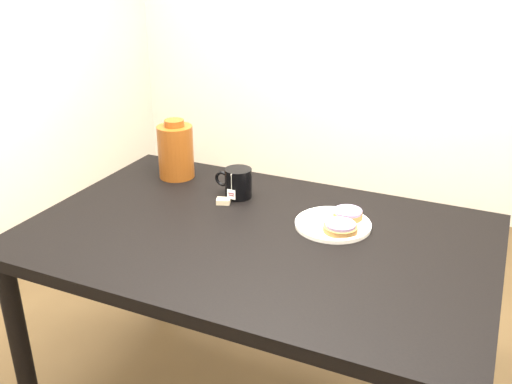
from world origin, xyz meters
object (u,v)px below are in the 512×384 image
mug (238,183)px  teabag_pouch (223,201)px  table (256,256)px  bagel_package (176,151)px  bagel_back (348,214)px  bagel_front (340,227)px  plate (333,224)px

mug → teabag_pouch: mug is taller
table → bagel_package: size_ratio=6.35×
bagel_back → bagel_package: 0.70m
table → bagel_package: bearing=147.8°
teabag_pouch → bagel_package: 0.32m
teabag_pouch → bagel_package: bearing=151.8°
table → bagel_package: bagel_package is taller
bagel_front → plate: bearing=128.7°
plate → teabag_pouch: (-0.39, 0.01, 0.00)m
bagel_back → bagel_front: bearing=-86.9°
table → teabag_pouch: 0.25m
bagel_back → mug: (-0.40, 0.03, 0.03)m
plate → teabag_pouch: size_ratio=5.24×
table → bagel_package: 0.57m
plate → teabag_pouch: teabag_pouch is taller
bagel_back → mug: 0.40m
bagel_back → teabag_pouch: (-0.42, -0.04, -0.02)m
table → teabag_pouch: teabag_pouch is taller
plate → mug: bearing=167.6°
bagel_package → plate: bearing=-13.2°
plate → bagel_package: 0.68m
plate → bagel_back: size_ratio=2.09×
bagel_front → mug: (-0.41, 0.13, 0.03)m
plate → bagel_back: bagel_back is taller
bagel_back → bagel_package: size_ratio=0.51×
bagel_front → teabag_pouch: size_ratio=3.20×
bagel_package → teabag_pouch: bearing=-28.2°
mug → teabag_pouch: size_ratio=3.07×
bagel_back → mug: mug is taller
table → bagel_front: size_ratio=9.72×
bagel_back → mug: size_ratio=0.82×
plate → bagel_front: bagel_front is taller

